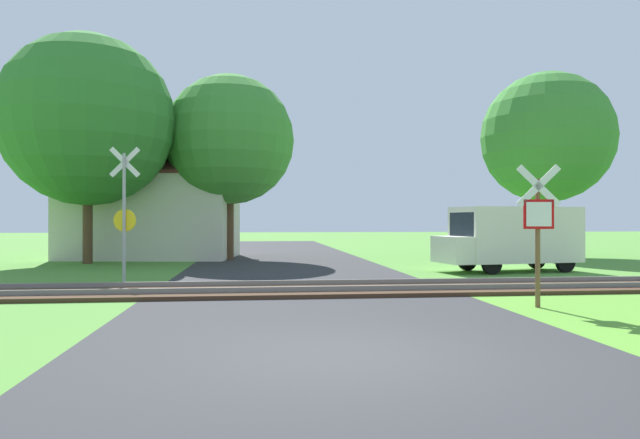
% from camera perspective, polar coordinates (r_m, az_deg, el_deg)
% --- Properties ---
extents(ground_plane, '(160.00, 160.00, 0.00)m').
position_cam_1_polar(ground_plane, '(7.62, 2.82, -13.53)').
color(ground_plane, '#4C8433').
extents(road_asphalt, '(7.50, 80.00, 0.01)m').
position_cam_1_polar(road_asphalt, '(9.56, 0.87, -10.76)').
color(road_asphalt, '#2D2D30').
rests_on(road_asphalt, ground).
extents(rail_track, '(60.00, 2.60, 0.22)m').
position_cam_1_polar(rail_track, '(14.22, -1.57, -7.03)').
color(rail_track, '#422D1E').
rests_on(rail_track, ground).
extents(stop_sign_near, '(0.86, 0.22, 2.91)m').
position_cam_1_polar(stop_sign_near, '(12.38, 20.98, -0.46)').
color(stop_sign_near, brown).
rests_on(stop_sign_near, ground).
extents(crossing_sign_far, '(0.88, 0.16, 3.88)m').
position_cam_1_polar(crossing_sign_far, '(17.19, -18.97, 1.05)').
color(crossing_sign_far, '#9E9EA5').
rests_on(crossing_sign_far, ground).
extents(house, '(8.54, 6.21, 5.62)m').
position_cam_1_polar(house, '(28.23, -16.39, 0.62)').
color(house, beige).
rests_on(house, ground).
extents(tree_far, '(6.37, 6.37, 9.05)m').
position_cam_1_polar(tree_far, '(30.40, 21.75, 7.61)').
color(tree_far, '#513823').
rests_on(tree_far, ground).
extents(tree_center, '(5.90, 5.90, 8.42)m').
position_cam_1_polar(tree_center, '(26.56, -9.05, 7.86)').
color(tree_center, '#513823').
rests_on(tree_center, ground).
extents(tree_left, '(7.06, 7.06, 9.44)m').
position_cam_1_polar(tree_left, '(25.67, -22.21, 9.17)').
color(tree_left, '#513823').
rests_on(tree_left, ground).
extents(mail_truck, '(5.13, 2.61, 2.24)m').
position_cam_1_polar(mail_truck, '(20.88, 18.56, -1.57)').
color(mail_truck, silver).
rests_on(mail_truck, ground).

